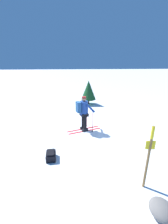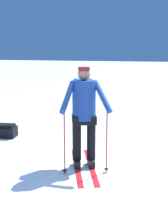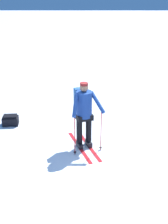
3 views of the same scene
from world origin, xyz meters
The scene contains 3 objects.
ground_plane centered at (0.00, 0.00, 0.00)m, with size 80.00×80.00×0.00m, color white.
skier centered at (0.14, -0.49, 1.02)m, with size 0.98×1.73×1.73m.
dropped_backpack centered at (2.34, -1.80, 0.14)m, with size 0.49×0.37×0.30m.
Camera 3 is at (0.11, 6.67, 4.00)m, focal length 50.00 mm.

